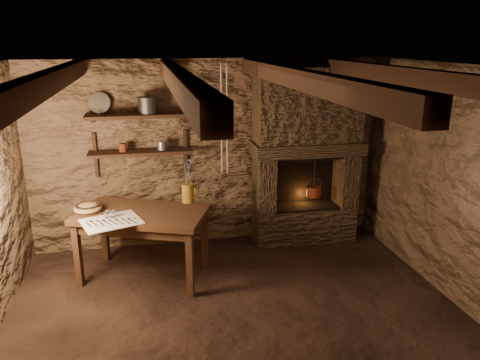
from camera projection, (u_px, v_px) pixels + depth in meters
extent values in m
plane|color=black|center=(240.00, 322.00, 4.52)|extent=(4.50, 4.50, 0.00)
cube|color=#4B3423|center=(208.00, 154.00, 6.05)|extent=(4.50, 0.04, 2.40)
cube|color=#4B3423|center=(321.00, 342.00, 2.30)|extent=(4.50, 0.04, 2.40)
cube|color=#4B3423|center=(463.00, 190.00, 4.61)|extent=(0.04, 4.00, 2.40)
cube|color=black|center=(239.00, 68.00, 3.82)|extent=(4.50, 4.00, 0.04)
cube|color=black|center=(47.00, 82.00, 3.56)|extent=(0.14, 3.95, 0.16)
cube|color=black|center=(179.00, 80.00, 3.75)|extent=(0.14, 3.95, 0.16)
cube|color=black|center=(297.00, 78.00, 3.95)|extent=(0.14, 3.95, 0.16)
cube|color=black|center=(405.00, 76.00, 4.14)|extent=(0.14, 3.95, 0.16)
cube|color=black|center=(141.00, 152.00, 5.70)|extent=(1.25, 0.30, 0.04)
cube|color=black|center=(139.00, 116.00, 5.57)|extent=(1.25, 0.30, 0.04)
cube|color=#392A1C|center=(303.00, 223.00, 6.35)|extent=(1.35, 0.45, 0.45)
cube|color=#392A1C|center=(264.00, 184.00, 6.07)|extent=(0.23, 0.45, 0.75)
cube|color=#392A1C|center=(345.00, 178.00, 6.29)|extent=(0.23, 0.45, 0.75)
cube|color=#392A1C|center=(307.00, 148.00, 6.02)|extent=(1.43, 0.51, 0.16)
cube|color=#392A1C|center=(308.00, 105.00, 5.88)|extent=(1.35, 0.45, 0.94)
cube|color=black|center=(300.00, 177.00, 6.36)|extent=(0.90, 0.06, 0.75)
cube|color=#382013|center=(142.00, 214.00, 5.17)|extent=(1.59, 1.25, 0.06)
cube|color=#382013|center=(142.00, 222.00, 5.20)|extent=(1.44, 1.10, 0.10)
cube|color=beige|center=(111.00, 222.00, 4.86)|extent=(0.70, 0.63, 0.01)
cylinder|color=olive|center=(188.00, 193.00, 5.44)|extent=(0.17, 0.17, 0.22)
torus|color=olive|center=(194.00, 191.00, 5.45)|extent=(0.02, 0.12, 0.12)
ellipsoid|color=#A37447|center=(88.00, 208.00, 5.16)|extent=(0.36, 0.36, 0.11)
cylinder|color=#2F2D2A|center=(148.00, 106.00, 5.56)|extent=(0.28, 0.28, 0.18)
cylinder|color=#A2A29C|center=(100.00, 103.00, 5.54)|extent=(0.27, 0.15, 0.25)
cylinder|color=maroon|center=(123.00, 147.00, 5.64)|extent=(0.13, 0.13, 0.10)
cylinder|color=maroon|center=(314.00, 191.00, 6.20)|extent=(0.24, 0.24, 0.13)
torus|color=#2F2D2A|center=(314.00, 186.00, 6.17)|extent=(0.21, 0.01, 0.21)
cylinder|color=#2F2D2A|center=(314.00, 173.00, 6.12)|extent=(0.01, 0.01, 0.44)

